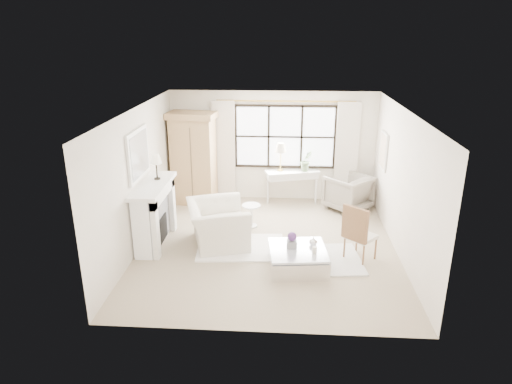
% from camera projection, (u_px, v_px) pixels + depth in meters
% --- Properties ---
extents(floor, '(5.50, 5.50, 0.00)m').
position_uv_depth(floor, '(268.00, 246.00, 9.09)').
color(floor, tan).
rests_on(floor, ground).
extents(ceiling, '(5.50, 5.50, 0.00)m').
position_uv_depth(ceiling, '(269.00, 110.00, 8.18)').
color(ceiling, silver).
rests_on(ceiling, ground).
extents(wall_back, '(5.00, 0.00, 5.00)m').
position_uv_depth(wall_back, '(273.00, 146.00, 11.21)').
color(wall_back, white).
rests_on(wall_back, ground).
extents(wall_front, '(5.00, 0.00, 5.00)m').
position_uv_depth(wall_front, '(260.00, 247.00, 6.05)').
color(wall_front, white).
rests_on(wall_front, ground).
extents(wall_left, '(0.00, 5.50, 5.50)m').
position_uv_depth(wall_left, '(139.00, 179.00, 8.78)').
color(wall_left, beige).
rests_on(wall_left, ground).
extents(wall_right, '(0.00, 5.50, 5.50)m').
position_uv_depth(wall_right, '(402.00, 184.00, 8.48)').
color(wall_right, silver).
rests_on(wall_right, ground).
extents(window_pane, '(2.40, 0.02, 1.50)m').
position_uv_depth(window_pane, '(285.00, 137.00, 11.09)').
color(window_pane, white).
rests_on(window_pane, wall_back).
extents(window_frame, '(2.50, 0.04, 1.50)m').
position_uv_depth(window_frame, '(285.00, 137.00, 11.08)').
color(window_frame, black).
rests_on(window_frame, wall_back).
extents(curtain_rod, '(3.30, 0.04, 0.04)m').
position_uv_depth(curtain_rod, '(286.00, 101.00, 10.74)').
color(curtain_rod, '#A8833A').
rests_on(curtain_rod, wall_back).
extents(curtain_left, '(0.55, 0.10, 2.47)m').
position_uv_depth(curtain_left, '(224.00, 151.00, 11.23)').
color(curtain_left, beige).
rests_on(curtain_left, ground).
extents(curtain_right, '(0.55, 0.10, 2.47)m').
position_uv_depth(curtain_right, '(347.00, 153.00, 11.05)').
color(curtain_right, beige).
rests_on(curtain_right, ground).
extents(fireplace, '(0.58, 1.66, 1.26)m').
position_uv_depth(fireplace, '(153.00, 213.00, 9.01)').
color(fireplace, white).
rests_on(fireplace, ground).
extents(mirror_frame, '(0.05, 1.15, 0.95)m').
position_uv_depth(mirror_frame, '(138.00, 154.00, 8.62)').
color(mirror_frame, white).
rests_on(mirror_frame, wall_left).
extents(mirror_glass, '(0.02, 1.00, 0.80)m').
position_uv_depth(mirror_glass, '(140.00, 154.00, 8.61)').
color(mirror_glass, silver).
rests_on(mirror_glass, wall_left).
extents(art_frame, '(0.04, 0.62, 0.82)m').
position_uv_depth(art_frame, '(384.00, 151.00, 10.01)').
color(art_frame, silver).
rests_on(art_frame, wall_right).
extents(art_canvas, '(0.01, 0.52, 0.72)m').
position_uv_depth(art_canvas, '(383.00, 151.00, 10.01)').
color(art_canvas, beige).
rests_on(art_canvas, wall_right).
extents(mantel_lamp, '(0.22, 0.22, 0.51)m').
position_uv_depth(mantel_lamp, '(156.00, 160.00, 8.92)').
color(mantel_lamp, black).
rests_on(mantel_lamp, fireplace).
extents(armoire, '(1.19, 0.82, 2.24)m').
position_uv_depth(armoire, '(194.00, 158.00, 11.00)').
color(armoire, tan).
rests_on(armoire, floor).
extents(console_table, '(1.37, 0.78, 0.80)m').
position_uv_depth(console_table, '(292.00, 186.00, 11.30)').
color(console_table, silver).
rests_on(console_table, floor).
extents(console_lamp, '(0.28, 0.28, 0.69)m').
position_uv_depth(console_lamp, '(281.00, 148.00, 10.99)').
color(console_lamp, '#AA8B3B').
rests_on(console_lamp, console_table).
extents(orchid_plant, '(0.35, 0.31, 0.52)m').
position_uv_depth(orchid_plant, '(306.00, 161.00, 11.06)').
color(orchid_plant, '#5F7C53').
rests_on(orchid_plant, console_table).
extents(side_table, '(0.40, 0.40, 0.51)m').
position_uv_depth(side_table, '(251.00, 213.00, 9.86)').
color(side_table, silver).
rests_on(side_table, floor).
extents(rug_left, '(1.77, 1.31, 0.03)m').
position_uv_depth(rug_left, '(241.00, 247.00, 8.99)').
color(rug_left, white).
rests_on(rug_left, floor).
extents(rug_right, '(1.80, 1.43, 0.03)m').
position_uv_depth(rug_right, '(315.00, 260.00, 8.51)').
color(rug_right, silver).
rests_on(rug_right, floor).
extents(club_armchair, '(1.44, 1.55, 0.84)m').
position_uv_depth(club_armchair, '(218.00, 224.00, 9.05)').
color(club_armchair, white).
rests_on(club_armchair, floor).
extents(wingback_chair, '(1.29, 1.29, 0.84)m').
position_uv_depth(wingback_chair, '(348.00, 192.00, 10.80)').
color(wingback_chair, gray).
rests_on(wingback_chair, floor).
extents(french_chair, '(0.68, 0.68, 1.08)m').
position_uv_depth(french_chair, '(359.00, 244.00, 8.46)').
color(french_chair, '#8B5F3A').
rests_on(french_chair, floor).
extents(coffee_table, '(1.10, 1.10, 0.38)m').
position_uv_depth(coffee_table, '(298.00, 259.00, 8.18)').
color(coffee_table, white).
rests_on(coffee_table, floor).
extents(planter_box, '(0.18, 0.18, 0.13)m').
position_uv_depth(planter_box, '(292.00, 244.00, 8.16)').
color(planter_box, gray).
rests_on(planter_box, coffee_table).
extents(planter_flowers, '(0.16, 0.16, 0.16)m').
position_uv_depth(planter_flowers, '(292.00, 236.00, 8.11)').
color(planter_flowers, '#512B6D').
rests_on(planter_flowers, planter_box).
extents(pillar_candle, '(0.08, 0.08, 0.12)m').
position_uv_depth(pillar_candle, '(315.00, 250.00, 7.95)').
color(pillar_candle, beige).
rests_on(pillar_candle, coffee_table).
extents(coffee_vase, '(0.16, 0.16, 0.16)m').
position_uv_depth(coffee_vase, '(313.00, 241.00, 8.24)').
color(coffee_vase, silver).
rests_on(coffee_vase, coffee_table).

